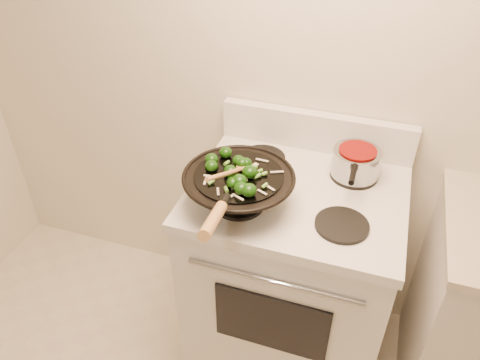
% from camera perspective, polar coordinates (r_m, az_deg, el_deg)
% --- Properties ---
extents(stove, '(0.78, 0.67, 1.08)m').
position_cam_1_polar(stove, '(2.03, 6.19, -11.23)').
color(stove, silver).
rests_on(stove, ground).
extents(wok, '(0.38, 0.63, 0.26)m').
position_cam_1_polar(wok, '(1.59, -0.19, -0.95)').
color(wok, black).
rests_on(wok, stove).
extents(stirfry, '(0.27, 0.25, 0.04)m').
position_cam_1_polar(stirfry, '(1.55, -0.57, 1.02)').
color(stirfry, black).
rests_on(stirfry, wok).
extents(wooden_spoon, '(0.08, 0.25, 0.11)m').
position_cam_1_polar(wooden_spoon, '(1.52, -0.76, 1.12)').
color(wooden_spoon, '#A47340').
rests_on(wooden_spoon, wok).
extents(saucepan, '(0.18, 0.29, 0.11)m').
position_cam_1_polar(saucepan, '(1.79, 13.95, 2.14)').
color(saucepan, '#93969C').
rests_on(saucepan, stove).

